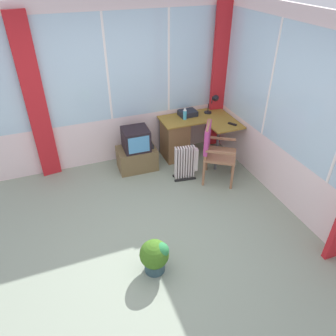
{
  "coord_description": "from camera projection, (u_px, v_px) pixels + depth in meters",
  "views": [
    {
      "loc": [
        -0.88,
        -2.9,
        3.09
      ],
      "look_at": [
        0.34,
        0.31,
        0.79
      ],
      "focal_mm": 34.37,
      "sensor_mm": 36.0,
      "label": 1
    }
  ],
  "objects": [
    {
      "name": "potted_plant",
      "position": [
        155.0,
        255.0,
        3.64
      ],
      "size": [
        0.34,
        0.34,
        0.43
      ],
      "color": "#304B53",
      "rests_on": "ground"
    },
    {
      "name": "curtain_corner",
      "position": [
        219.0,
        80.0,
        5.6
      ],
      "size": [
        0.3,
        0.1,
        2.51
      ],
      "primitive_type": "cube",
      "rotation": [
        0.0,
        0.0,
        -0.1
      ],
      "color": "red",
      "rests_on": "ground"
    },
    {
      "name": "spray_bottle",
      "position": [
        185.0,
        114.0,
        5.45
      ],
      "size": [
        0.06,
        0.06,
        0.22
      ],
      "color": "#44AED2",
      "rests_on": "desk"
    },
    {
      "name": "desk",
      "position": [
        178.0,
        137.0,
        5.67
      ],
      "size": [
        1.22,
        0.95,
        0.72
      ],
      "color": "olive",
      "rests_on": "ground"
    },
    {
      "name": "curtain_north_left",
      "position": [
        36.0,
        103.0,
        4.74
      ],
      "size": [
        0.3,
        0.11,
        2.51
      ],
      "primitive_type": "cube",
      "rotation": [
        0.0,
        0.0,
        0.13
      ],
      "color": "red",
      "rests_on": "ground"
    },
    {
      "name": "north_window_panel",
      "position": [
        109.0,
        89.0,
        5.1
      ],
      "size": [
        4.04,
        0.07,
        2.61
      ],
      "color": "silver",
      "rests_on": "ground"
    },
    {
      "name": "paper_tray",
      "position": [
        188.0,
        113.0,
        5.61
      ],
      "size": [
        0.31,
        0.25,
        0.09
      ],
      "primitive_type": "cube",
      "rotation": [
        0.0,
        0.0,
        0.06
      ],
      "color": "#1F222B",
      "rests_on": "desk"
    },
    {
      "name": "east_window_panel",
      "position": [
        301.0,
        121.0,
        4.12
      ],
      "size": [
        0.07,
        4.04,
        2.61
      ],
      "color": "silver",
      "rests_on": "ground"
    },
    {
      "name": "space_heater",
      "position": [
        186.0,
        163.0,
        5.16
      ],
      "size": [
        0.4,
        0.22,
        0.58
      ],
      "color": "silver",
      "rests_on": "ground"
    },
    {
      "name": "wooden_armchair",
      "position": [
        213.0,
        146.0,
        4.98
      ],
      "size": [
        0.67,
        0.66,
        0.96
      ],
      "color": "#996747",
      "rests_on": "ground"
    },
    {
      "name": "tv_remote",
      "position": [
        232.0,
        124.0,
        5.33
      ],
      "size": [
        0.12,
        0.15,
        0.02
      ],
      "primitive_type": "cube",
      "rotation": [
        0.0,
        0.0,
        0.56
      ],
      "color": "black",
      "rests_on": "desk"
    },
    {
      "name": "tv_on_stand",
      "position": [
        137.0,
        151.0,
        5.39
      ],
      "size": [
        0.65,
        0.46,
        0.74
      ],
      "color": "brown",
      "rests_on": "ground"
    },
    {
      "name": "desk_lamp",
      "position": [
        214.0,
        102.0,
        5.59
      ],
      "size": [
        0.24,
        0.21,
        0.34
      ],
      "color": "black",
      "rests_on": "desk"
    },
    {
      "name": "ground",
      "position": [
        152.0,
        237.0,
        4.25
      ],
      "size": [
        5.04,
        5.04,
        0.06
      ],
      "primitive_type": "cube",
      "color": "gray"
    }
  ]
}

